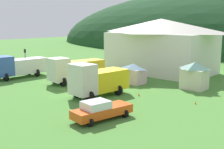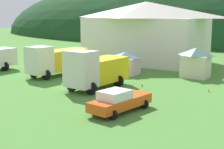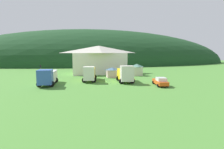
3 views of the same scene
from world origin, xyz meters
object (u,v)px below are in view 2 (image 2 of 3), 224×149
object	(u,v)px
play_shed_pink	(126,63)
traffic_cone_mid_row	(209,92)
heavy_rig_striped	(57,60)
play_shed_cream	(196,62)
flatbed_truck_yellow	(95,69)
depot_building	(146,31)
traffic_cone_near_pickup	(142,86)
service_pickup_orange	(119,101)

from	to	relation	value
play_shed_pink	traffic_cone_mid_row	xyz separation A→B (m)	(10.59, -3.56, -1.33)
heavy_rig_striped	traffic_cone_mid_row	size ratio (longest dim) A/B	13.74
play_shed_cream	flatbed_truck_yellow	bearing A→B (deg)	-120.21
depot_building	traffic_cone_near_pickup	distance (m)	16.54
play_shed_pink	service_pickup_orange	world-z (taller)	play_shed_pink
depot_building	flatbed_truck_yellow	size ratio (longest dim) A/B	2.45
play_shed_cream	play_shed_pink	xyz separation A→B (m)	(-7.34, -2.36, -0.34)
play_shed_pink	flatbed_truck_yellow	world-z (taller)	flatbed_truck_yellow
depot_building	flatbed_truck_yellow	distance (m)	18.20
service_pickup_orange	traffic_cone_mid_row	size ratio (longest dim) A/B	9.43
traffic_cone_near_pickup	depot_building	bearing A→B (deg)	115.46
depot_building	heavy_rig_striped	xyz separation A→B (m)	(-3.74, -14.44, -2.53)
traffic_cone_near_pickup	traffic_cone_mid_row	xyz separation A→B (m)	(6.04, 1.14, 0.00)
play_shed_cream	traffic_cone_near_pickup	size ratio (longest dim) A/B	5.07
heavy_rig_striped	service_pickup_orange	size ratio (longest dim) A/B	1.46
depot_building	heavy_rig_striped	world-z (taller)	depot_building
play_shed_pink	flatbed_truck_yellow	distance (m)	8.06
heavy_rig_striped	traffic_cone_mid_row	distance (m)	16.79
heavy_rig_striped	flatbed_truck_yellow	bearing A→B (deg)	73.29
heavy_rig_striped	traffic_cone_mid_row	world-z (taller)	heavy_rig_striped
flatbed_truck_yellow	traffic_cone_mid_row	distance (m)	10.39
play_shed_pink	traffic_cone_near_pickup	xyz separation A→B (m)	(4.54, -4.70, -1.33)
play_shed_cream	heavy_rig_striped	bearing A→B (deg)	-152.18
service_pickup_orange	traffic_cone_near_pickup	size ratio (longest dim) A/B	8.50
traffic_cone_near_pickup	play_shed_cream	bearing A→B (deg)	68.40
depot_building	play_shed_pink	size ratio (longest dim) A/B	5.57
play_shed_pink	heavy_rig_striped	distance (m)	7.70
depot_building	heavy_rig_striped	bearing A→B (deg)	-104.53
heavy_rig_striped	traffic_cone_near_pickup	xyz separation A→B (m)	(10.61, 0.02, -1.78)
play_shed_cream	play_shed_pink	distance (m)	7.71
flatbed_truck_yellow	play_shed_cream	bearing A→B (deg)	153.89
heavy_rig_striped	traffic_cone_mid_row	xyz separation A→B (m)	(16.65, 1.16, -1.78)
play_shed_cream	play_shed_pink	size ratio (longest dim) A/B	1.09
play_shed_pink	service_pickup_orange	size ratio (longest dim) A/B	0.55
depot_building	service_pickup_orange	bearing A→B (deg)	-67.69
play_shed_pink	heavy_rig_striped	xyz separation A→B (m)	(-6.07, -4.71, 0.45)
flatbed_truck_yellow	heavy_rig_striped	bearing A→B (deg)	-109.40
service_pickup_orange	traffic_cone_mid_row	bearing A→B (deg)	168.22
service_pickup_orange	traffic_cone_near_pickup	distance (m)	8.79
traffic_cone_near_pickup	traffic_cone_mid_row	distance (m)	6.15
heavy_rig_striped	flatbed_truck_yellow	size ratio (longest dim) A/B	1.17
flatbed_truck_yellow	traffic_cone_mid_row	size ratio (longest dim) A/B	11.76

